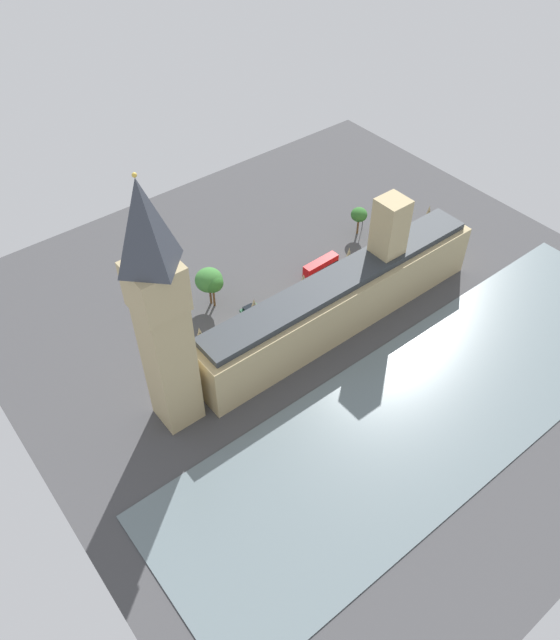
{
  "coord_description": "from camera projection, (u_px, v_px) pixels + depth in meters",
  "views": [
    {
      "loc": [
        -76.8,
        77.4,
        105.81
      ],
      "look_at": [
        1.0,
        15.72,
        8.11
      ],
      "focal_mm": 34.58,
      "sensor_mm": 36.0,
      "label": 1
    }
  ],
  "objects": [
    {
      "name": "pedestrian_under_trees",
      "position": [
        292.0,
        315.0,
        150.99
      ],
      "size": [
        0.68,
        0.6,
        1.66
      ],
      "rotation": [
        0.0,
        0.0,
        1.94
      ],
      "color": "gray",
      "rests_on": "ground"
    },
    {
      "name": "clock_tower",
      "position": [
        160.0,
        311.0,
        109.67
      ],
      "size": [
        9.13,
        9.13,
        58.07
      ],
      "color": "tan",
      "rests_on": "ground"
    },
    {
      "name": "pedestrian_midblock",
      "position": [
        297.0,
        310.0,
        152.34
      ],
      "size": [
        0.45,
        0.56,
        1.52
      ],
      "rotation": [
        0.0,
        0.0,
        6.22
      ],
      "color": "navy",
      "rests_on": "ground"
    },
    {
      "name": "plane_tree_corner",
      "position": [
        209.0,
        280.0,
        149.9
      ],
      "size": [
        6.82,
        6.82,
        10.56
      ],
      "color": "brown",
      "rests_on": "ground"
    },
    {
      "name": "plane_tree_slot_10",
      "position": [
        359.0,
        215.0,
        171.64
      ],
      "size": [
        4.62,
        4.62,
        8.4
      ],
      "color": "brown",
      "rests_on": "ground"
    },
    {
      "name": "ground_plane",
      "position": [
        333.0,
        318.0,
        151.39
      ],
      "size": [
        148.09,
        148.09,
        0.0
      ],
      "primitive_type": "plane",
      "color": "#424244"
    },
    {
      "name": "car_yellow_cab_opposite_hall",
      "position": [
        352.0,
        261.0,
        165.63
      ],
      "size": [
        1.9,
        4.82,
        1.74
      ],
      "rotation": [
        0.0,
        0.0,
        3.13
      ],
      "color": "gold",
      "rests_on": "ground"
    },
    {
      "name": "car_blue_kerbside",
      "position": [
        197.0,
        343.0,
        144.1
      ],
      "size": [
        1.96,
        4.73,
        1.74
      ],
      "rotation": [
        0.0,
        0.0,
        3.1
      ],
      "color": "navy",
      "rests_on": "ground"
    },
    {
      "name": "plane_tree_by_river_gate",
      "position": [
        212.0,
        283.0,
        149.38
      ],
      "size": [
        5.4,
        5.4,
        9.82
      ],
      "color": "brown",
      "rests_on": "ground"
    },
    {
      "name": "double_decker_bus_far_end",
      "position": [
        321.0,
        267.0,
        161.24
      ],
      "size": [
        2.9,
        10.57,
        4.75
      ],
      "rotation": [
        0.0,
        0.0,
        0.03
      ],
      "color": "#B20C0F",
      "rests_on": "ground"
    },
    {
      "name": "car_dark_green_trailing",
      "position": [
        249.0,
        309.0,
        152.41
      ],
      "size": [
        2.1,
        4.87,
        1.74
      ],
      "rotation": [
        0.0,
        0.0,
        3.09
      ],
      "color": "#19472D",
      "rests_on": "ground"
    },
    {
      "name": "parliament_building",
      "position": [
        344.0,
        296.0,
        145.2
      ],
      "size": [
        11.66,
        78.09,
        29.44
      ],
      "color": "tan",
      "rests_on": "ground"
    },
    {
      "name": "car_silver_leading",
      "position": [
        375.0,
        249.0,
        169.63
      ],
      "size": [
        1.96,
        4.81,
        1.74
      ],
      "rotation": [
        0.0,
        0.0,
        -0.04
      ],
      "color": "#B7B7BC",
      "rests_on": "ground"
    },
    {
      "name": "pedestrian_near_tower",
      "position": [
        343.0,
        288.0,
        158.14
      ],
      "size": [
        0.59,
        0.49,
        1.6
      ],
      "rotation": [
        0.0,
        0.0,
        1.48
      ],
      "color": "maroon",
      "rests_on": "ground"
    },
    {
      "name": "river_thames",
      "position": [
        437.0,
        403.0,
        132.54
      ],
      "size": [
        38.26,
        133.28,
        0.25
      ],
      "primitive_type": "cube",
      "color": "slate",
      "rests_on": "ground"
    },
    {
      "name": "street_lamp_slot_11",
      "position": [
        363.0,
        217.0,
        174.53
      ],
      "size": [
        0.56,
        0.56,
        6.12
      ],
      "color": "black",
      "rests_on": "ground"
    }
  ]
}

